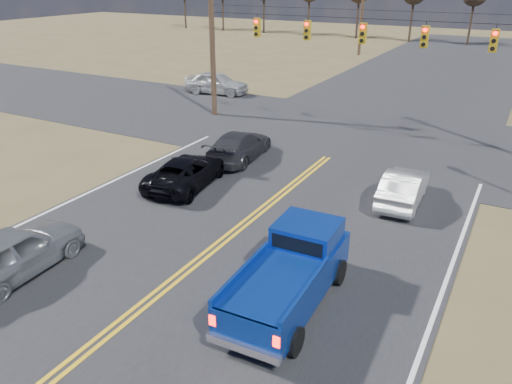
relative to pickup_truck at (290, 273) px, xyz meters
The scene contains 12 objects.
ground 4.48m from the pickup_truck, 138.85° to the right, with size 160.00×160.00×0.00m, color brown.
road_main 7.89m from the pickup_truck, 114.93° to the left, with size 14.00×120.00×0.02m, color #28282B.
road_cross 15.49m from the pickup_truck, 102.34° to the left, with size 120.00×12.00×0.02m, color #28282B.
signal_gantry 15.72m from the pickup_truck, 100.66° to the left, with size 19.60×4.83×10.00m.
utility_poles 15.12m from the pickup_truck, 103.18° to the left, with size 19.60×58.32×10.00m.
treeline 24.77m from the pickup_truck, 97.82° to the left, with size 87.00×117.80×7.40m.
pickup_truck is the anchor object (origin of this frame).
silver_suv 7.97m from the pickup_truck, 160.83° to the right, with size 1.74×4.33×1.47m, color gray.
black_suv 8.80m from the pickup_truck, 144.21° to the left, with size 2.03×4.40×1.22m, color black.
white_car_queue 7.86m from the pickup_truck, 82.32° to the left, with size 1.36×3.90×1.29m, color #BEBEBE.
dgrey_car_queue 11.31m from the pickup_truck, 127.52° to the left, with size 1.85×4.55×1.32m, color #36353B.
cross_car_west 25.33m from the pickup_truck, 127.43° to the left, with size 4.63×1.86×1.58m, color #BBBBBB.
Camera 1 is at (7.84, -7.18, 8.05)m, focal length 35.00 mm.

